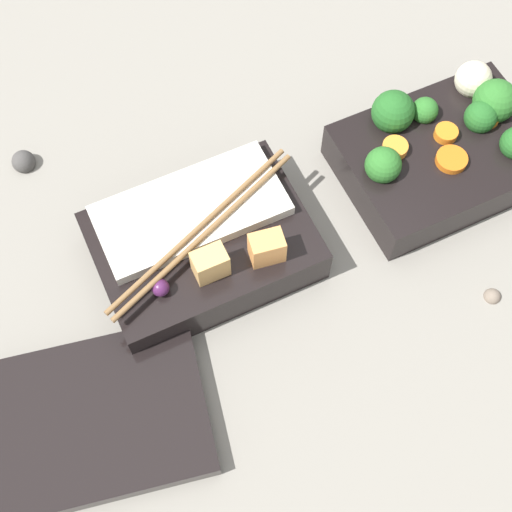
% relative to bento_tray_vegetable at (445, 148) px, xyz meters
% --- Properties ---
extents(ground_plane, '(3.00, 3.00, 0.00)m').
position_rel_bento_tray_vegetable_xyz_m(ground_plane, '(0.13, -0.01, -0.03)').
color(ground_plane, gray).
extents(bento_tray_vegetable, '(0.19, 0.14, 0.08)m').
position_rel_bento_tray_vegetable_xyz_m(bento_tray_vegetable, '(0.00, 0.00, 0.00)').
color(bento_tray_vegetable, black).
rests_on(bento_tray_vegetable, ground_plane).
extents(bento_tray_rice, '(0.21, 0.14, 0.07)m').
position_rel_bento_tray_vegetable_xyz_m(bento_tray_rice, '(0.26, -0.00, -0.00)').
color(bento_tray_rice, black).
rests_on(bento_tray_rice, ground_plane).
extents(bento_lid, '(0.21, 0.17, 0.02)m').
position_rel_bento_tray_vegetable_xyz_m(bento_lid, '(0.40, 0.10, -0.02)').
color(bento_lid, black).
rests_on(bento_lid, ground_plane).
extents(pebble_1, '(0.02, 0.02, 0.02)m').
position_rel_bento_tray_vegetable_xyz_m(pebble_1, '(0.03, 0.15, -0.02)').
color(pebble_1, '#7A6B5B').
rests_on(pebble_1, ground_plane).
extents(pebble_2, '(0.02, 0.02, 0.02)m').
position_rel_bento_tray_vegetable_xyz_m(pebble_2, '(0.38, -0.18, -0.02)').
color(pebble_2, '#474442').
rests_on(pebble_2, ground_plane).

